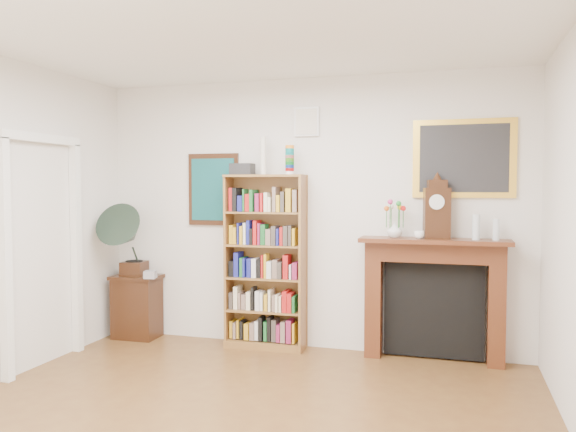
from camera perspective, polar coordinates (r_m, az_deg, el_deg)
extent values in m
cube|color=white|center=(3.65, -8.72, 20.81)|extent=(4.50, 5.00, 0.01)
cube|color=silver|center=(5.84, 1.94, 0.24)|extent=(4.50, 0.01, 2.80)
cube|color=white|center=(5.38, -26.80, -4.06)|extent=(0.08, 0.08, 2.10)
cube|color=white|center=(6.10, -20.71, -3.14)|extent=(0.08, 0.08, 2.10)
cube|color=white|center=(5.71, -23.79, 7.25)|extent=(0.08, 1.02, 0.08)
cube|color=black|center=(6.17, -7.58, 2.68)|extent=(0.58, 0.03, 0.78)
cube|color=#125156|center=(6.15, -7.65, 2.68)|extent=(0.50, 0.01, 0.67)
cube|color=white|center=(5.86, 1.91, 9.55)|extent=(0.26, 0.03, 0.30)
cube|color=silver|center=(5.84, 1.87, 9.57)|extent=(0.22, 0.01, 0.26)
cube|color=gold|center=(5.63, 17.41, 5.60)|extent=(0.95, 0.03, 0.75)
cube|color=#262628|center=(5.62, 17.41, 5.60)|extent=(0.82, 0.01, 0.65)
cube|color=brown|center=(5.99, -5.98, -4.49)|extent=(0.04, 0.29, 1.80)
cube|color=brown|center=(5.73, 1.50, -4.82)|extent=(0.04, 0.29, 1.80)
cube|color=brown|center=(5.79, -2.34, 4.09)|extent=(0.84, 0.33, 0.02)
cube|color=brown|center=(6.02, -2.31, -12.83)|extent=(0.84, 0.33, 0.08)
cube|color=brown|center=(5.98, -1.89, -4.49)|extent=(0.83, 0.05, 1.80)
cube|color=brown|center=(5.94, -2.31, -9.57)|extent=(0.79, 0.31, 0.02)
cube|color=brown|center=(5.87, -2.32, -6.31)|extent=(0.79, 0.31, 0.02)
cube|color=brown|center=(5.83, -2.33, -3.00)|extent=(0.79, 0.31, 0.02)
cube|color=brown|center=(5.80, -2.33, 0.36)|extent=(0.79, 0.31, 0.02)
cube|color=black|center=(6.54, -15.09, -8.86)|extent=(0.52, 0.39, 0.70)
cube|color=#4B1C11|center=(5.68, 8.71, -8.29)|extent=(0.16, 0.21, 1.15)
cube|color=#4B1C11|center=(5.64, 20.43, -8.52)|extent=(0.16, 0.21, 1.15)
cube|color=#4B1C11|center=(5.56, 14.62, -3.60)|extent=(1.30, 0.21, 0.19)
cube|color=#4B1C11|center=(5.51, 14.62, -2.47)|extent=(1.41, 0.33, 0.04)
cube|color=black|center=(5.72, 14.57, -9.23)|extent=(0.95, 0.09, 0.92)
cube|color=black|center=(6.51, -15.35, -5.14)|extent=(0.27, 0.27, 0.15)
cylinder|color=black|center=(6.50, -15.36, -4.44)|extent=(0.21, 0.21, 0.01)
cone|color=#293C30|center=(6.34, -16.12, -1.61)|extent=(0.56, 0.66, 0.63)
cube|color=#B7B6C3|center=(6.24, -13.82, -5.80)|extent=(0.15, 0.15, 0.08)
cube|color=black|center=(5.52, 14.88, 0.27)|extent=(0.26, 0.18, 0.48)
cylinder|color=white|center=(5.45, 14.87, 1.39)|extent=(0.14, 0.04, 0.14)
cube|color=black|center=(5.51, 14.91, 3.11)|extent=(0.20, 0.15, 0.09)
imported|color=silver|center=(5.54, 10.78, -1.40)|extent=(0.18, 0.18, 0.15)
imported|color=white|center=(5.46, 13.18, -1.88)|extent=(0.10, 0.10, 0.08)
cylinder|color=silver|center=(5.49, 18.57, -1.07)|extent=(0.07, 0.07, 0.24)
cylinder|color=silver|center=(5.51, 20.39, -1.30)|extent=(0.06, 0.06, 0.20)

